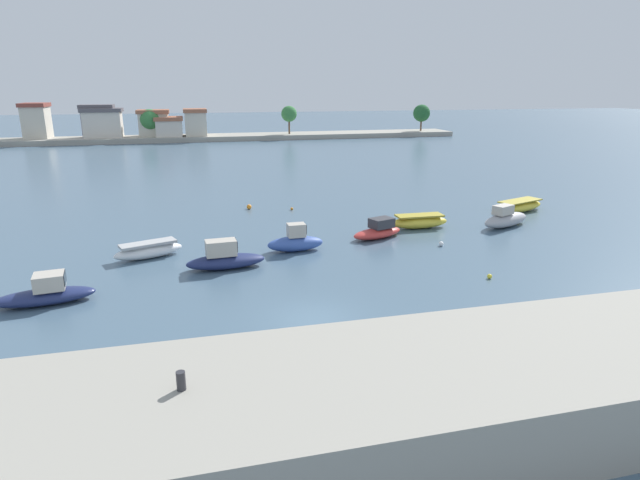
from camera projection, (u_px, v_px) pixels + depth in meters
name	position (u px, v px, depth m)	size (l,w,h in m)	color
ground_plane	(313.00, 320.00, 24.51)	(400.00, 400.00, 0.00)	#476075
seawall_embankment	(379.00, 403.00, 16.00)	(84.40, 6.60, 2.45)	#9E998C
mooring_bollard	(181.00, 381.00, 14.42)	(0.25, 0.25, 0.55)	#2D2D33
moored_boat_0	(46.00, 294.00, 26.19)	(4.91, 2.16, 1.55)	navy
moored_boat_1	(149.00, 250.00, 33.21)	(4.49, 2.68, 1.03)	white
moored_boat_2	(225.00, 259.00, 31.27)	(4.75, 1.88, 1.76)	navy
moored_boat_3	(296.00, 242.00, 34.59)	(3.74, 1.45, 1.85)	#3856A8
moored_boat_4	(378.00, 231.00, 37.58)	(4.33, 2.75, 1.41)	#C63833
moored_boat_5	(419.00, 222.00, 40.17)	(4.56, 1.60, 1.05)	yellow
moored_boat_6	(505.00, 219.00, 40.55)	(5.10, 3.34, 1.75)	#9E9EA3
moored_boat_7	(520.00, 206.00, 45.52)	(5.54, 3.41, 0.99)	yellow
mooring_buoy_0	(249.00, 207.00, 46.41)	(0.43, 0.43, 0.43)	orange
mooring_buoy_1	(441.00, 244.00, 35.74)	(0.32, 0.32, 0.32)	white
mooring_buoy_3	(490.00, 276.00, 29.71)	(0.28, 0.28, 0.28)	yellow
mooring_buoy_4	(292.00, 209.00, 46.07)	(0.25, 0.25, 0.25)	orange
distant_shoreline	(175.00, 129.00, 103.41)	(101.51, 8.50, 7.42)	#9E998C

